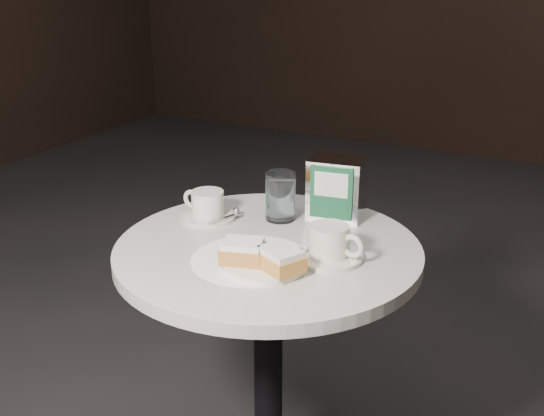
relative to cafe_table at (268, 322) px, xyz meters
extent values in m
cylinder|color=black|center=(0.00, 0.00, -0.18)|extent=(0.07, 0.07, 0.70)
cylinder|color=silver|center=(0.00, 0.00, 0.18)|extent=(0.70, 0.70, 0.03)
cylinder|color=white|center=(0.00, -0.08, 0.20)|extent=(0.32, 0.32, 0.00)
cylinder|color=white|center=(0.05, -0.10, 0.20)|extent=(0.18, 0.18, 0.01)
cube|color=#C2823B|center=(0.00, -0.12, 0.23)|extent=(0.11, 0.09, 0.03)
cube|color=white|center=(0.00, -0.12, 0.25)|extent=(0.10, 0.08, 0.01)
cube|color=#D38D41|center=(0.09, -0.12, 0.23)|extent=(0.11, 0.10, 0.03)
cube|color=white|center=(0.09, -0.12, 0.25)|extent=(0.10, 0.09, 0.01)
cylinder|color=beige|center=(-0.21, 0.08, 0.20)|extent=(0.15, 0.15, 0.01)
cylinder|color=silver|center=(-0.21, 0.08, 0.24)|extent=(0.09, 0.09, 0.06)
cylinder|color=#835D47|center=(-0.21, 0.08, 0.26)|extent=(0.08, 0.08, 0.00)
torus|color=beige|center=(-0.26, 0.08, 0.24)|extent=(0.05, 0.02, 0.05)
cube|color=#B7B7BB|center=(-0.16, 0.07, 0.21)|extent=(0.04, 0.09, 0.00)
sphere|color=#B0B0B4|center=(-0.15, 0.12, 0.21)|extent=(0.02, 0.02, 0.02)
cylinder|color=beige|center=(0.15, 0.00, 0.20)|extent=(0.16, 0.16, 0.01)
cylinder|color=silver|center=(0.15, 0.00, 0.24)|extent=(0.10, 0.10, 0.07)
cylinder|color=#936F50|center=(0.15, 0.00, 0.27)|extent=(0.09, 0.09, 0.00)
torus|color=beige|center=(0.21, -0.01, 0.24)|extent=(0.06, 0.02, 0.05)
cube|color=#B7B7BC|center=(0.09, 0.00, 0.21)|extent=(0.03, 0.10, 0.00)
sphere|color=silver|center=(0.10, 0.06, 0.21)|extent=(0.02, 0.02, 0.02)
cylinder|color=silver|center=(-0.05, 0.16, 0.26)|extent=(0.08, 0.08, 0.12)
cylinder|color=white|center=(-0.05, 0.16, 0.25)|extent=(0.07, 0.07, 0.10)
cylinder|color=silver|center=(0.01, 0.25, 0.25)|extent=(0.08, 0.08, 0.10)
cylinder|color=white|center=(0.01, 0.25, 0.25)|extent=(0.07, 0.07, 0.09)
cube|color=white|center=(0.07, 0.24, 0.27)|extent=(0.15, 0.12, 0.15)
cube|color=#175130|center=(0.08, 0.18, 0.28)|extent=(0.10, 0.02, 0.13)
cube|color=silver|center=(0.08, 0.18, 0.30)|extent=(0.08, 0.01, 0.06)
camera|label=1|loc=(0.67, -1.25, 0.83)|focal=45.00mm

